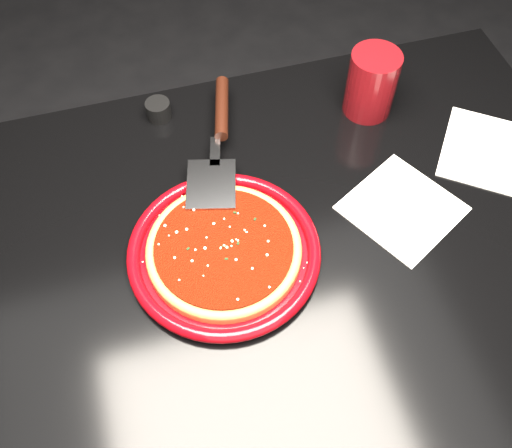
% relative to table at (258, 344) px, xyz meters
% --- Properties ---
extents(floor, '(4.00, 4.00, 0.01)m').
position_rel_table_xyz_m(floor, '(0.00, 0.00, -0.38)').
color(floor, black).
rests_on(floor, ground).
extents(table, '(1.20, 0.80, 0.75)m').
position_rel_table_xyz_m(table, '(0.00, 0.00, 0.00)').
color(table, black).
rests_on(table, floor).
extents(plate, '(0.37, 0.37, 0.02)m').
position_rel_table_xyz_m(plate, '(-0.05, 0.01, 0.39)').
color(plate, maroon).
rests_on(plate, table).
extents(pizza_crust, '(0.29, 0.29, 0.01)m').
position_rel_table_xyz_m(pizza_crust, '(-0.05, 0.01, 0.39)').
color(pizza_crust, olive).
rests_on(pizza_crust, plate).
extents(pizza_crust_rim, '(0.29, 0.29, 0.02)m').
position_rel_table_xyz_m(pizza_crust_rim, '(-0.05, 0.01, 0.40)').
color(pizza_crust_rim, olive).
rests_on(pizza_crust_rim, plate).
extents(pizza_sauce, '(0.26, 0.26, 0.01)m').
position_rel_table_xyz_m(pizza_sauce, '(-0.05, 0.01, 0.40)').
color(pizza_sauce, maroon).
rests_on(pizza_sauce, plate).
extents(parmesan_dusting, '(0.21, 0.21, 0.01)m').
position_rel_table_xyz_m(parmesan_dusting, '(-0.05, 0.01, 0.41)').
color(parmesan_dusting, beige).
rests_on(parmesan_dusting, plate).
extents(basil_flecks, '(0.19, 0.19, 0.00)m').
position_rel_table_xyz_m(basil_flecks, '(-0.05, 0.01, 0.41)').
color(basil_flecks, black).
rests_on(basil_flecks, plate).
extents(pizza_server, '(0.18, 0.35, 0.03)m').
position_rel_table_xyz_m(pizza_server, '(-0.01, 0.21, 0.41)').
color(pizza_server, '#AEB0B4').
rests_on(pizza_server, plate).
extents(cup, '(0.12, 0.12, 0.12)m').
position_rel_table_xyz_m(cup, '(0.28, 0.25, 0.44)').
color(cup, maroon).
rests_on(cup, table).
extents(napkin_a, '(0.22, 0.22, 0.00)m').
position_rel_table_xyz_m(napkin_a, '(0.25, 0.02, 0.38)').
color(napkin_a, silver).
rests_on(napkin_a, table).
extents(napkin_b, '(0.23, 0.23, 0.00)m').
position_rel_table_xyz_m(napkin_b, '(0.45, 0.09, 0.38)').
color(napkin_b, silver).
rests_on(napkin_b, table).
extents(ramekin, '(0.05, 0.05, 0.03)m').
position_rel_table_xyz_m(ramekin, '(-0.09, 0.33, 0.39)').
color(ramekin, black).
rests_on(ramekin, table).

